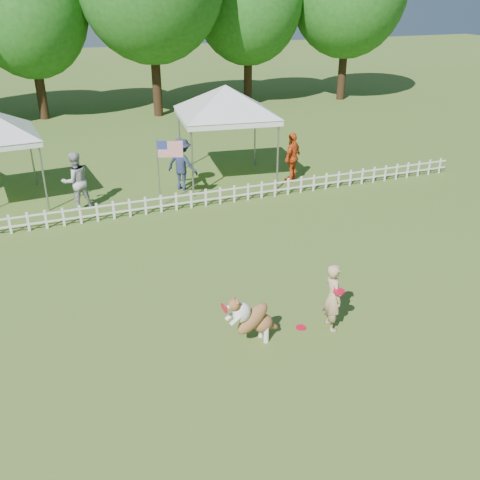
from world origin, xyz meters
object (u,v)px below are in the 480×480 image
(dog, at_px, (253,318))
(spectator_b, at_px, (182,164))
(spectator_a, at_px, (76,181))
(flag_pole, at_px, (159,174))
(handler, at_px, (333,297))
(spectator_c, at_px, (292,157))
(frisbee_on_turf, at_px, (301,328))
(canopy_tent_right, at_px, (226,135))

(dog, xyz_separation_m, spectator_b, (1.17, 9.36, 0.32))
(dog, xyz_separation_m, spectator_a, (-2.50, 8.81, 0.34))
(flag_pole, bearing_deg, handler, -60.45)
(handler, xyz_separation_m, spectator_c, (3.43, 8.84, 0.16))
(frisbee_on_turf, relative_size, canopy_tent_right, 0.06)
(handler, height_order, spectator_c, spectator_c)
(frisbee_on_turf, bearing_deg, dog, -174.48)
(handler, xyz_separation_m, canopy_tent_right, (1.25, 9.92, 0.94))
(canopy_tent_right, height_order, flag_pole, canopy_tent_right)
(dog, xyz_separation_m, spectator_c, (5.18, 8.75, 0.32))
(flag_pole, relative_size, spectator_a, 1.20)
(flag_pole, relative_size, spectator_b, 1.23)
(spectator_a, distance_m, spectator_c, 7.68)
(spectator_a, relative_size, spectator_c, 1.03)
(spectator_b, bearing_deg, frisbee_on_turf, 137.66)
(dog, height_order, spectator_a, spectator_a)
(frisbee_on_turf, height_order, spectator_a, spectator_a)
(frisbee_on_turf, bearing_deg, spectator_c, 65.02)
(dog, distance_m, frisbee_on_turf, 1.29)
(handler, relative_size, frisbee_on_turf, 6.86)
(frisbee_on_turf, bearing_deg, flag_pole, 98.26)
(handler, height_order, dog, handler)
(flag_pole, relative_size, spectator_c, 1.23)
(frisbee_on_turf, xyz_separation_m, canopy_tent_right, (1.84, 9.72, 1.68))
(dog, xyz_separation_m, flag_pole, (0.01, 7.96, 0.53))
(frisbee_on_turf, relative_size, spectator_a, 0.12)
(canopy_tent_right, xyz_separation_m, spectator_a, (-5.49, -1.01, -0.75))
(dog, bearing_deg, flag_pole, 81.59)
(frisbee_on_turf, distance_m, flag_pole, 8.01)
(handler, distance_m, canopy_tent_right, 10.04)
(canopy_tent_right, bearing_deg, spectator_a, -162.21)
(dog, bearing_deg, frisbee_on_turf, -2.81)
(frisbee_on_turf, distance_m, canopy_tent_right, 10.03)
(flag_pole, height_order, spectator_b, flag_pole)
(canopy_tent_right, bearing_deg, spectator_c, -18.92)
(spectator_b, bearing_deg, flag_pole, 98.24)
(canopy_tent_right, relative_size, spectator_b, 1.84)
(spectator_c, bearing_deg, handler, 31.17)
(spectator_a, xyz_separation_m, spectator_c, (7.68, -0.07, -0.03))
(dog, relative_size, spectator_b, 0.65)
(spectator_a, height_order, spectator_b, spectator_a)
(handler, bearing_deg, spectator_a, 31.46)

